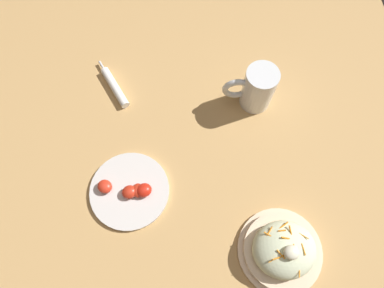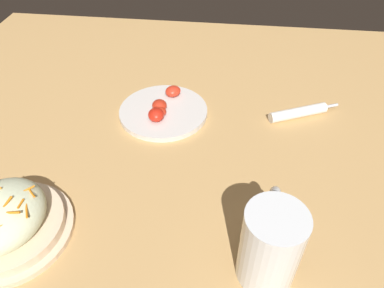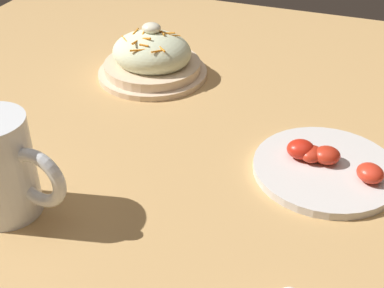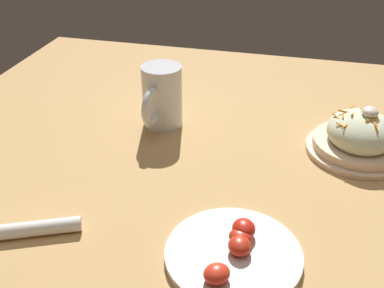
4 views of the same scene
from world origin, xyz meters
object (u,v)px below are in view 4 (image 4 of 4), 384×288
(salad_plate, at_px, (360,137))
(napkin_roll, at_px, (35,229))
(beer_mug, at_px, (162,100))
(tomato_plate, at_px, (234,253))

(salad_plate, distance_m, napkin_roll, 0.66)
(beer_mug, xyz_separation_m, napkin_roll, (-0.41, 0.09, -0.05))
(beer_mug, bearing_deg, napkin_roll, 167.43)
(salad_plate, distance_m, beer_mug, 0.43)
(tomato_plate, bearing_deg, beer_mug, 31.41)
(salad_plate, distance_m, tomato_plate, 0.42)
(salad_plate, height_order, napkin_roll, salad_plate)
(beer_mug, relative_size, tomato_plate, 0.70)
(salad_plate, relative_size, tomato_plate, 1.00)
(salad_plate, height_order, beer_mug, beer_mug)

